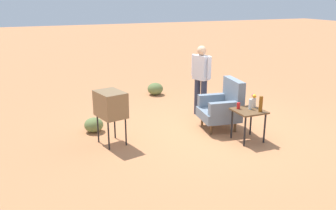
{
  "coord_description": "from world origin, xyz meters",
  "views": [
    {
      "loc": [
        6.27,
        -3.66,
        2.72
      ],
      "look_at": [
        -0.03,
        -1.04,
        0.65
      ],
      "focal_mm": 38.56,
      "sensor_mm": 36.0,
      "label": 1
    }
  ],
  "objects_px": {
    "soda_can_red": "(238,106)",
    "bottle_short_clear": "(250,104)",
    "armchair": "(223,106)",
    "tv_on_stand": "(111,105)",
    "side_table": "(249,115)",
    "flower_vase": "(254,100)",
    "person_standing": "(201,76)",
    "bottle_tall_amber": "(261,104)"
  },
  "relations": [
    {
      "from": "armchair",
      "to": "tv_on_stand",
      "type": "height_order",
      "value": "armchair"
    },
    {
      "from": "armchair",
      "to": "bottle_short_clear",
      "type": "bearing_deg",
      "value": 12.22
    },
    {
      "from": "tv_on_stand",
      "to": "bottle_short_clear",
      "type": "bearing_deg",
      "value": 72.53
    },
    {
      "from": "armchair",
      "to": "flower_vase",
      "type": "xyz_separation_m",
      "value": [
        0.63,
        0.29,
        0.27
      ]
    },
    {
      "from": "person_standing",
      "to": "soda_can_red",
      "type": "distance_m",
      "value": 1.64
    },
    {
      "from": "flower_vase",
      "to": "tv_on_stand",
      "type": "bearing_deg",
      "value": -104.97
    },
    {
      "from": "soda_can_red",
      "to": "bottle_short_clear",
      "type": "bearing_deg",
      "value": 61.41
    },
    {
      "from": "tv_on_stand",
      "to": "bottle_tall_amber",
      "type": "relative_size",
      "value": 3.43
    },
    {
      "from": "soda_can_red",
      "to": "flower_vase",
      "type": "relative_size",
      "value": 0.46
    },
    {
      "from": "armchair",
      "to": "flower_vase",
      "type": "distance_m",
      "value": 0.75
    },
    {
      "from": "soda_can_red",
      "to": "flower_vase",
      "type": "bearing_deg",
      "value": 85.98
    },
    {
      "from": "person_standing",
      "to": "bottle_tall_amber",
      "type": "xyz_separation_m",
      "value": [
        1.93,
        0.26,
        -0.17
      ]
    },
    {
      "from": "armchair",
      "to": "bottle_tall_amber",
      "type": "xyz_separation_m",
      "value": [
        0.93,
        0.24,
        0.27
      ]
    },
    {
      "from": "armchair",
      "to": "tv_on_stand",
      "type": "bearing_deg",
      "value": -91.96
    },
    {
      "from": "armchair",
      "to": "side_table",
      "type": "bearing_deg",
      "value": 7.59
    },
    {
      "from": "tv_on_stand",
      "to": "bottle_tall_amber",
      "type": "xyz_separation_m",
      "value": [
        1.01,
        2.63,
        -0.01
      ]
    },
    {
      "from": "bottle_short_clear",
      "to": "bottle_tall_amber",
      "type": "xyz_separation_m",
      "value": [
        0.21,
        0.09,
        0.05
      ]
    },
    {
      "from": "bottle_tall_amber",
      "to": "person_standing",
      "type": "bearing_deg",
      "value": -172.26
    },
    {
      "from": "bottle_short_clear",
      "to": "soda_can_red",
      "type": "height_order",
      "value": "bottle_short_clear"
    },
    {
      "from": "side_table",
      "to": "person_standing",
      "type": "height_order",
      "value": "person_standing"
    },
    {
      "from": "armchair",
      "to": "soda_can_red",
      "type": "relative_size",
      "value": 8.69
    },
    {
      "from": "bottle_short_clear",
      "to": "soda_can_red",
      "type": "relative_size",
      "value": 1.64
    },
    {
      "from": "armchair",
      "to": "soda_can_red",
      "type": "xyz_separation_m",
      "value": [
        0.61,
        -0.04,
        0.18
      ]
    },
    {
      "from": "soda_can_red",
      "to": "flower_vase",
      "type": "height_order",
      "value": "flower_vase"
    },
    {
      "from": "side_table",
      "to": "armchair",
      "type": "bearing_deg",
      "value": -172.41
    },
    {
      "from": "side_table",
      "to": "bottle_tall_amber",
      "type": "distance_m",
      "value": 0.32
    },
    {
      "from": "side_table",
      "to": "tv_on_stand",
      "type": "distance_m",
      "value": 2.64
    },
    {
      "from": "side_table",
      "to": "bottle_short_clear",
      "type": "relative_size",
      "value": 3.1
    },
    {
      "from": "side_table",
      "to": "soda_can_red",
      "type": "relative_size",
      "value": 5.07
    },
    {
      "from": "soda_can_red",
      "to": "person_standing",
      "type": "bearing_deg",
      "value": 179.25
    },
    {
      "from": "person_standing",
      "to": "soda_can_red",
      "type": "height_order",
      "value": "person_standing"
    },
    {
      "from": "flower_vase",
      "to": "soda_can_red",
      "type": "bearing_deg",
      "value": -94.02
    },
    {
      "from": "armchair",
      "to": "tv_on_stand",
      "type": "relative_size",
      "value": 1.03
    },
    {
      "from": "armchair",
      "to": "soda_can_red",
      "type": "distance_m",
      "value": 0.64
    },
    {
      "from": "bottle_tall_amber",
      "to": "tv_on_stand",
      "type": "bearing_deg",
      "value": -110.99
    },
    {
      "from": "bottle_tall_amber",
      "to": "bottle_short_clear",
      "type": "bearing_deg",
      "value": -157.25
    },
    {
      "from": "armchair",
      "to": "bottle_tall_amber",
      "type": "distance_m",
      "value": 1.0
    },
    {
      "from": "armchair",
      "to": "bottle_short_clear",
      "type": "xyz_separation_m",
      "value": [
        0.72,
        0.16,
        0.22
      ]
    },
    {
      "from": "bottle_tall_amber",
      "to": "flower_vase",
      "type": "xyz_separation_m",
      "value": [
        -0.29,
        0.05,
        -0.0
      ]
    },
    {
      "from": "armchair",
      "to": "tv_on_stand",
      "type": "distance_m",
      "value": 2.4
    },
    {
      "from": "bottle_short_clear",
      "to": "flower_vase",
      "type": "relative_size",
      "value": 0.75
    },
    {
      "from": "person_standing",
      "to": "bottle_short_clear",
      "type": "xyz_separation_m",
      "value": [
        1.72,
        0.17,
        -0.22
      ]
    }
  ]
}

